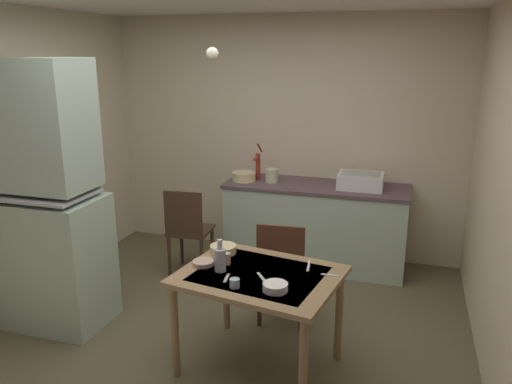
% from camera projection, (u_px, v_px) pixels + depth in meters
% --- Properties ---
extents(ground_plane, '(5.16, 5.16, 0.00)m').
position_uv_depth(ground_plane, '(216.00, 346.00, 3.90)').
color(ground_plane, brown).
extents(wall_back, '(3.92, 0.10, 2.56)m').
position_uv_depth(wall_back, '(285.00, 137.00, 5.51)').
color(wall_back, beige).
rests_on(wall_back, ground).
extents(hutch_cabinet, '(0.90, 0.58, 2.15)m').
position_uv_depth(hutch_cabinet, '(44.00, 206.00, 4.02)').
color(hutch_cabinet, '#A8BFA8').
rests_on(hutch_cabinet, ground).
extents(counter_cabinet, '(1.86, 0.64, 0.87)m').
position_uv_depth(counter_cabinet, '(315.00, 225.00, 5.28)').
color(counter_cabinet, '#A8BFA8').
rests_on(counter_cabinet, ground).
extents(sink_basin, '(0.44, 0.34, 0.15)m').
position_uv_depth(sink_basin, '(361.00, 181.00, 5.02)').
color(sink_basin, white).
rests_on(sink_basin, counter_cabinet).
extents(hand_pump, '(0.05, 0.27, 0.39)m').
position_uv_depth(hand_pump, '(258.00, 164.00, 5.34)').
color(hand_pump, maroon).
rests_on(hand_pump, counter_cabinet).
extents(mixing_bowl_counter, '(0.25, 0.25, 0.09)m').
position_uv_depth(mixing_bowl_counter, '(244.00, 176.00, 5.32)').
color(mixing_bowl_counter, beige).
rests_on(mixing_bowl_counter, counter_cabinet).
extents(stoneware_crock, '(0.13, 0.13, 0.14)m').
position_uv_depth(stoneware_crock, '(272.00, 176.00, 5.25)').
color(stoneware_crock, beige).
rests_on(stoneware_crock, counter_cabinet).
extents(dining_table, '(1.18, 0.99, 0.73)m').
position_uv_depth(dining_table, '(259.00, 286.00, 3.48)').
color(dining_table, '#92734E').
rests_on(dining_table, ground).
extents(chair_far_side, '(0.43, 0.43, 0.89)m').
position_uv_depth(chair_far_side, '(283.00, 269.00, 4.12)').
color(chair_far_side, '#4B2F1E').
rests_on(chair_far_side, ground).
extents(chair_by_counter, '(0.43, 0.43, 0.90)m').
position_uv_depth(chair_by_counter, '(188.00, 229.00, 5.02)').
color(chair_by_counter, '#462D25').
rests_on(chair_by_counter, ground).
extents(serving_bowl_wide, '(0.20, 0.20, 0.06)m').
position_uv_depth(serving_bowl_wide, '(223.00, 249.00, 3.80)').
color(serving_bowl_wide, beige).
rests_on(serving_bowl_wide, dining_table).
extents(soup_bowl_small, '(0.16, 0.16, 0.05)m').
position_uv_depth(soup_bowl_small, '(275.00, 287.00, 3.20)').
color(soup_bowl_small, white).
rests_on(soup_bowl_small, dining_table).
extents(sauce_dish, '(0.15, 0.15, 0.03)m').
position_uv_depth(sauce_dish, '(203.00, 263.00, 3.59)').
color(sauce_dish, tan).
rests_on(sauce_dish, dining_table).
extents(mug_dark, '(0.07, 0.07, 0.06)m').
position_uv_depth(mug_dark, '(235.00, 283.00, 3.25)').
color(mug_dark, '#9EB2C6').
rests_on(mug_dark, dining_table).
extents(teacup_cream, '(0.06, 0.06, 0.08)m').
position_uv_depth(teacup_cream, '(226.00, 259.00, 3.60)').
color(teacup_cream, tan).
rests_on(teacup_cream, dining_table).
extents(glass_bottle, '(0.08, 0.08, 0.23)m').
position_uv_depth(glass_bottle, '(220.00, 259.00, 3.47)').
color(glass_bottle, '#B7BCC1').
rests_on(glass_bottle, dining_table).
extents(table_knife, '(0.04, 0.20, 0.00)m').
position_uv_depth(table_knife, '(309.00, 265.00, 3.58)').
color(table_knife, silver).
rests_on(table_knife, dining_table).
extents(teaspoon_near_bowl, '(0.11, 0.14, 0.00)m').
position_uv_depth(teaspoon_near_bowl, '(262.00, 277.00, 3.39)').
color(teaspoon_near_bowl, beige).
rests_on(teaspoon_near_bowl, dining_table).
extents(teaspoon_by_cup, '(0.04, 0.13, 0.00)m').
position_uv_depth(teaspoon_by_cup, '(226.00, 278.00, 3.38)').
color(teaspoon_by_cup, beige).
rests_on(teaspoon_by_cup, dining_table).
extents(serving_spoon, '(0.12, 0.03, 0.00)m').
position_uv_depth(serving_spoon, '(330.00, 275.00, 3.43)').
color(serving_spoon, beige).
rests_on(serving_spoon, dining_table).
extents(pendant_bulb, '(0.08, 0.08, 0.08)m').
position_uv_depth(pendant_bulb, '(212.00, 53.00, 3.26)').
color(pendant_bulb, '#F9EFCC').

